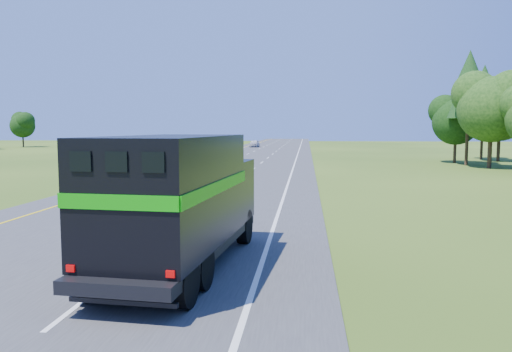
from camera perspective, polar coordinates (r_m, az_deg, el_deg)
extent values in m
cube|color=#38383A|center=(49.70, -2.04, 1.07)|extent=(15.00, 260.00, 0.04)
cube|color=yellow|center=(50.74, -8.21, 1.13)|extent=(0.15, 260.00, 0.01)
cube|color=white|center=(49.26, 4.31, 1.04)|extent=(0.15, 260.00, 0.01)
cylinder|color=black|center=(17.27, -8.36, -5.47)|extent=(0.45, 1.15, 1.12)
cylinder|color=black|center=(16.71, -1.35, -5.79)|extent=(0.45, 1.15, 1.12)
cylinder|color=black|center=(12.86, -15.58, -9.44)|extent=(0.45, 1.15, 1.12)
cylinder|color=black|center=(12.09, -6.27, -10.23)|extent=(0.45, 1.15, 1.12)
cylinder|color=black|center=(11.81, -18.24, -10.85)|extent=(0.45, 1.15, 1.12)
cylinder|color=black|center=(10.97, -8.17, -11.90)|extent=(0.45, 1.15, 1.12)
cube|color=black|center=(13.88, -8.57, -7.66)|extent=(3.14, 8.35, 0.29)
cube|color=black|center=(16.66, -5.04, -1.53)|extent=(2.65, 2.04, 1.94)
cube|color=black|center=(17.51, -4.23, 0.50)|extent=(2.24, 0.25, 0.61)
cube|color=black|center=(12.95, -9.71, -1.68)|extent=(3.05, 6.12, 2.81)
cube|color=#0DA008|center=(10.22, -15.54, -2.93)|extent=(2.55, 0.26, 0.31)
cube|color=#0DA008|center=(13.44, -14.91, -0.93)|extent=(0.55, 5.90, 0.31)
cube|color=#0DA008|center=(12.54, -4.15, -1.20)|extent=(0.55, 5.90, 0.31)
cube|color=black|center=(10.49, -19.41, 1.59)|extent=(0.46, 0.08, 0.41)
cube|color=black|center=(10.13, -15.66, 1.57)|extent=(0.46, 0.08, 0.41)
cube|color=black|center=(9.82, -11.65, 1.54)|extent=(0.46, 0.08, 0.41)
cube|color=black|center=(10.81, -14.96, -13.73)|extent=(2.35, 0.32, 0.10)
cube|color=#B20505|center=(11.01, -20.44, -9.87)|extent=(0.19, 0.06, 0.14)
cube|color=#B20505|center=(10.09, -9.76, -11.00)|extent=(0.19, 0.06, 0.14)
imported|color=silver|center=(45.03, -7.62, 1.80)|extent=(3.53, 7.02, 1.90)
imported|color=silver|center=(100.53, -0.16, 3.74)|extent=(1.85, 4.28, 1.44)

